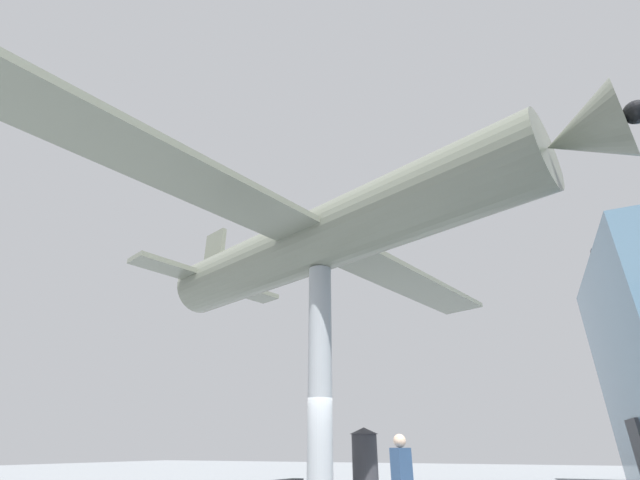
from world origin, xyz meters
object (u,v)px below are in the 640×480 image
Objects in this scene: suspended_airplane at (328,237)px; visitor_person at (402,474)px; info_kiosk at (365,459)px; support_pylon_central at (320,378)px.

suspended_airplane reaches higher than visitor_person.
info_kiosk is at bearing 46.62° from visitor_person.
info_kiosk is at bearing -151.58° from suspended_airplane.
info_kiosk is at bearing -173.33° from support_pylon_central.
info_kiosk is (-5.16, -0.60, -1.95)m from support_pylon_central.
support_pylon_central is 3.42m from visitor_person.
support_pylon_central is 0.33× the size of suspended_airplane.
info_kiosk is (-5.26, -0.89, -5.89)m from suspended_airplane.
support_pylon_central is 3.95m from suspended_airplane.
support_pylon_central is 5.55m from info_kiosk.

